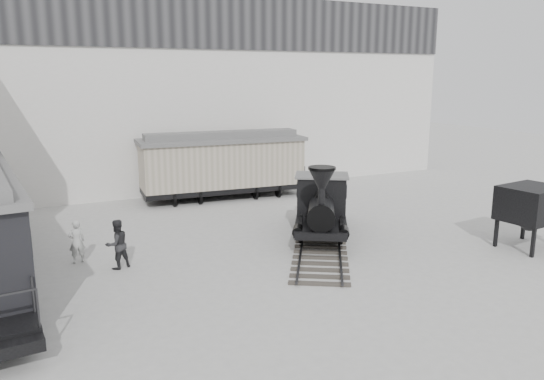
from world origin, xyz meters
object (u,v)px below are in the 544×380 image
visitor_b (117,244)px  coal_hopper (531,208)px  visitor_a (77,242)px  boxcar (222,164)px  locomotive (321,210)px

visitor_b → coal_hopper: size_ratio=0.72×
visitor_b → coal_hopper: bearing=142.1°
visitor_a → coal_hopper: size_ratio=0.65×
boxcar → visitor_b: boxcar is taller
locomotive → visitor_b: 8.19m
visitor_b → coal_hopper: coal_hopper is taller
boxcar → coal_hopper: bearing=-55.4°
visitor_b → boxcar: bearing=-150.2°
coal_hopper → locomotive: bearing=138.0°
visitor_a → visitor_b: (1.20, -1.19, 0.08)m
boxcar → visitor_b: 11.22m
locomotive → coal_hopper: (6.58, -4.63, 0.39)m
boxcar → visitor_b: bearing=-125.1°
boxcar → coal_hopper: size_ratio=3.74×
visitor_b → coal_hopper: 15.52m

